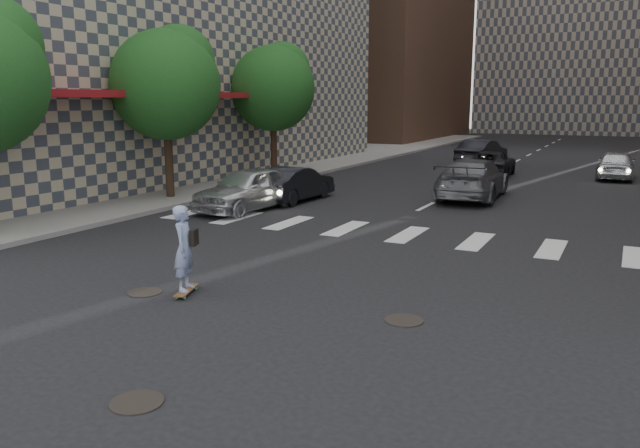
# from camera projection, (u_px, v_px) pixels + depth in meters

# --- Properties ---
(ground) EXTENTS (160.00, 160.00, 0.00)m
(ground) POSITION_uv_depth(u_px,v_px,m) (186.00, 327.00, 10.84)
(ground) COLOR black
(ground) RESTS_ON ground
(sidewalk_left) EXTENTS (13.00, 80.00, 0.15)m
(sidewalk_left) POSITION_uv_depth(u_px,v_px,m) (206.00, 170.00, 34.73)
(sidewalk_left) COLOR gray
(sidewalk_left) RESTS_ON ground
(tree_b) EXTENTS (4.20, 4.20, 6.60)m
(tree_b) POSITION_uv_depth(u_px,v_px,m) (168.00, 80.00, 23.85)
(tree_b) COLOR #382619
(tree_b) RESTS_ON sidewalk_left
(tree_c) EXTENTS (4.20, 4.20, 6.60)m
(tree_c) POSITION_uv_depth(u_px,v_px,m) (275.00, 84.00, 30.87)
(tree_c) COLOR #382619
(tree_c) RESTS_ON sidewalk_left
(manhole_a) EXTENTS (0.70, 0.70, 0.02)m
(manhole_a) POSITION_uv_depth(u_px,v_px,m) (137.00, 402.00, 8.12)
(manhole_a) COLOR black
(manhole_a) RESTS_ON ground
(manhole_b) EXTENTS (0.70, 0.70, 0.02)m
(manhole_b) POSITION_uv_depth(u_px,v_px,m) (145.00, 292.00, 12.77)
(manhole_b) COLOR black
(manhole_b) RESTS_ON ground
(manhole_c) EXTENTS (0.70, 0.70, 0.02)m
(manhole_c) POSITION_uv_depth(u_px,v_px,m) (404.00, 320.00, 11.14)
(manhole_c) COLOR black
(manhole_c) RESTS_ON ground
(skateboarder) EXTENTS (0.60, 0.94, 1.83)m
(skateboarder) POSITION_uv_depth(u_px,v_px,m) (185.00, 248.00, 12.49)
(skateboarder) COLOR brown
(skateboarder) RESTS_ON ground
(silver_sedan) EXTENTS (2.28, 4.71, 1.55)m
(silver_sedan) POSITION_uv_depth(u_px,v_px,m) (247.00, 189.00, 22.24)
(silver_sedan) COLOR silver
(silver_sedan) RESTS_ON ground
(traffic_car_a) EXTENTS (1.57, 4.15, 1.35)m
(traffic_car_a) POSITION_uv_depth(u_px,v_px,m) (295.00, 184.00, 24.30)
(traffic_car_a) COLOR black
(traffic_car_a) RESTS_ON ground
(traffic_car_b) EXTENTS (2.48, 5.62, 1.60)m
(traffic_car_b) POSITION_uv_depth(u_px,v_px,m) (473.00, 179.00, 24.89)
(traffic_car_b) COLOR #53545A
(traffic_car_b) RESTS_ON ground
(traffic_car_c) EXTENTS (2.44, 4.79, 1.29)m
(traffic_car_c) POSITION_uv_depth(u_px,v_px,m) (491.00, 164.00, 32.37)
(traffic_car_c) COLOR black
(traffic_car_c) RESTS_ON ground
(traffic_car_d) EXTENTS (1.71, 4.25, 1.45)m
(traffic_car_d) POSITION_uv_depth(u_px,v_px,m) (616.00, 165.00, 31.08)
(traffic_car_d) COLOR silver
(traffic_car_d) RESTS_ON ground
(traffic_car_e) EXTENTS (2.28, 4.94, 1.57)m
(traffic_car_e) POSITION_uv_depth(u_px,v_px,m) (482.00, 153.00, 37.38)
(traffic_car_e) COLOR black
(traffic_car_e) RESTS_ON ground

